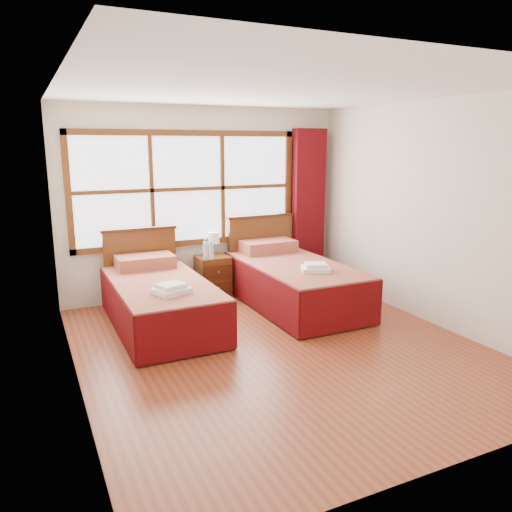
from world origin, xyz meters
name	(u,v)px	position (x,y,z in m)	size (l,w,h in m)	color
floor	(279,347)	(0.00, 0.00, 0.00)	(4.50, 4.50, 0.00)	brown
ceiling	(282,89)	(0.00, 0.00, 2.60)	(4.50, 4.50, 0.00)	white
wall_back	(205,202)	(0.00, 2.25, 1.30)	(4.00, 4.00, 0.00)	silver
wall_left	(68,242)	(-2.00, 0.00, 1.30)	(4.50, 4.50, 0.00)	silver
wall_right	(432,214)	(2.00, 0.00, 1.30)	(4.50, 4.50, 0.00)	silver
window	(188,189)	(-0.25, 2.21, 1.50)	(3.16, 0.06, 1.56)	white
curtain	(308,207)	(1.60, 2.11, 1.17)	(0.50, 0.16, 2.30)	#58080D
bed_left	(160,299)	(-0.96, 1.20, 0.31)	(1.06, 2.08, 1.03)	#401E0D
bed_right	(292,281)	(0.82, 1.20, 0.33)	(1.12, 2.17, 1.09)	#401E0D
nightstand	(213,277)	(0.01, 1.99, 0.29)	(0.43, 0.43, 0.58)	#593013
towels_left	(171,289)	(-0.97, 0.63, 0.59)	(0.43, 0.40, 0.10)	white
towels_right	(316,268)	(0.85, 0.66, 0.62)	(0.42, 0.40, 0.10)	white
lamp	(214,238)	(0.08, 2.13, 0.80)	(0.16, 0.16, 0.32)	#C38B3E
bottle_near	(206,250)	(-0.11, 1.93, 0.70)	(0.07, 0.07, 0.26)	silver
bottle_far	(211,251)	(-0.05, 1.88, 0.68)	(0.06, 0.06, 0.23)	silver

